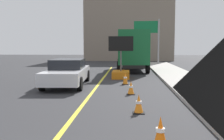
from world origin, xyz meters
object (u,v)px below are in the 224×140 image
Objects in this scene: traffic_cone_near_sign at (160,132)px; traffic_cone_far_lane at (131,88)px; arrow_board_trailer at (121,71)px; traffic_cone_mid_lane at (139,104)px; highway_guide_sign at (151,34)px; traffic_cone_curbside at (125,79)px; pickup_car at (68,72)px; box_truck at (132,50)px.

traffic_cone_near_sign reaches higher than traffic_cone_far_lane.
arrow_board_trailer is 4.55× the size of traffic_cone_mid_lane.
highway_guide_sign reaches higher than traffic_cone_curbside.
traffic_cone_near_sign is at bearing -94.44° from highway_guide_sign.
traffic_cone_near_sign is (3.86, -8.52, -0.37)m from pickup_car.
pickup_car is at bearing -128.91° from arrow_board_trailer.
traffic_cone_curbside reaches higher than traffic_cone_far_lane.
highway_guide_sign is 7.66× the size of traffic_cone_curbside.
box_truck is at bearing 66.82° from pickup_car.
arrow_board_trailer reaches higher than traffic_cone_near_sign.
arrow_board_trailer is at bearing -103.69° from highway_guide_sign.
traffic_cone_mid_lane is 1.02× the size of traffic_cone_far_lane.
pickup_car is at bearing 114.38° from traffic_cone_near_sign.
highway_guide_sign reaches higher than traffic_cone_near_sign.
highway_guide_sign is at bearing 84.12° from traffic_cone_mid_lane.
traffic_cone_mid_lane is at bearing -84.96° from arrow_board_trailer.
highway_guide_sign reaches higher than traffic_cone_far_lane.
arrow_board_trailer is 0.54× the size of highway_guide_sign.
highway_guide_sign is 15.80m from traffic_cone_curbside.
traffic_cone_curbside is (0.32, -2.90, -0.16)m from arrow_board_trailer.
traffic_cone_near_sign is at bearing -65.62° from pickup_car.
traffic_cone_curbside is at bearing 9.06° from pickup_car.
traffic_cone_near_sign is (-1.88, -24.26, -3.10)m from highway_guide_sign.
box_truck reaches higher than traffic_cone_mid_lane.
highway_guide_sign reaches higher than pickup_car.
box_truck is at bearing 89.96° from traffic_cone_mid_lane.
traffic_cone_near_sign reaches higher than traffic_cone_curbside.
arrow_board_trailer is 4.09× the size of traffic_cone_near_sign.
highway_guide_sign is (3.01, 12.36, 2.94)m from arrow_board_trailer.
arrow_board_trailer is at bearing 95.04° from traffic_cone_mid_lane.
traffic_cone_near_sign is 2.83m from traffic_cone_mid_lane.
arrow_board_trailer is 5.92m from traffic_cone_far_lane.
traffic_cone_mid_lane is 6.21m from traffic_cone_curbside.
pickup_car reaches higher than traffic_cone_far_lane.
traffic_cone_far_lane is at bearing -36.94° from pickup_car.
box_truck is 9.06m from pickup_car.
highway_guide_sign is (2.20, 7.47, 1.65)m from box_truck.
highway_guide_sign is at bearing 80.00° from traffic_cone_curbside.
box_truck is 10.88m from traffic_cone_far_lane.
traffic_cone_far_lane is 0.89× the size of traffic_cone_curbside.
box_truck is at bearing 80.58° from arrow_board_trailer.
traffic_cone_curbside is at bearing 95.24° from traffic_cone_far_lane.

